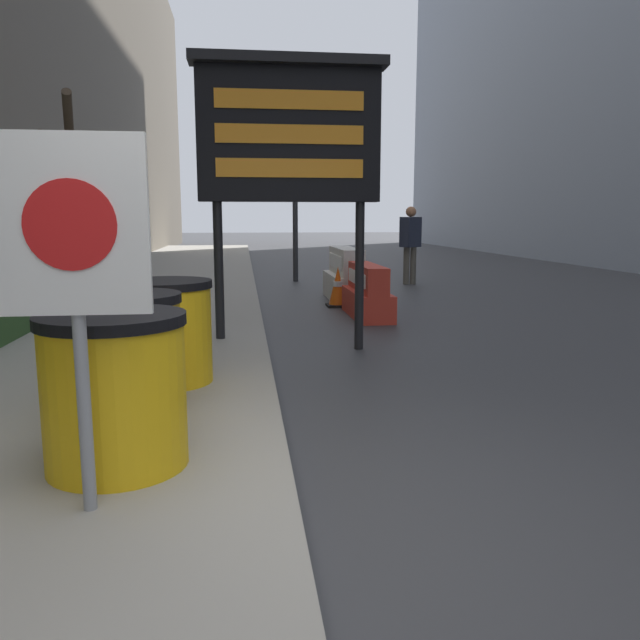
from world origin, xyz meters
The scene contains 12 objects.
ground_plane centered at (0.00, 0.00, 0.00)m, with size 120.00×120.00×0.00m, color #38383A.
bare_tree centered at (-3.08, 6.54, 1.52)m, with size 1.13×1.54×2.96m.
barrel_drum_foreground centered at (-0.92, 0.76, 0.57)m, with size 0.77×0.77×0.82m.
barrel_drum_middle centered at (-1.03, 1.62, 0.57)m, with size 0.77×0.77×0.82m.
barrel_drum_back centered at (-0.87, 2.48, 0.57)m, with size 0.77×0.77×0.82m.
warning_sign centered at (-0.95, 0.23, 1.32)m, with size 0.64×0.08×1.66m.
message_board centered at (0.27, 4.27, 2.33)m, with size 2.05×0.36×3.11m.
jersey_barrier_red_striped centered at (1.60, 6.57, 0.34)m, with size 0.51×1.62×0.78m.
jersey_barrier_white centered at (1.60, 8.53, 0.41)m, with size 0.61×1.78×0.93m.
traffic_cone_near centered at (1.32, 7.67, 0.33)m, with size 0.37×0.37×0.67m.
traffic_light_near_curb centered at (0.97, 11.84, 2.71)m, with size 0.28×0.44×3.73m.
pedestrian_worker centered at (3.44, 10.98, 1.01)m, with size 0.52×0.48×1.71m.
Camera 1 is at (-0.24, -2.53, 1.47)m, focal length 35.00 mm.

